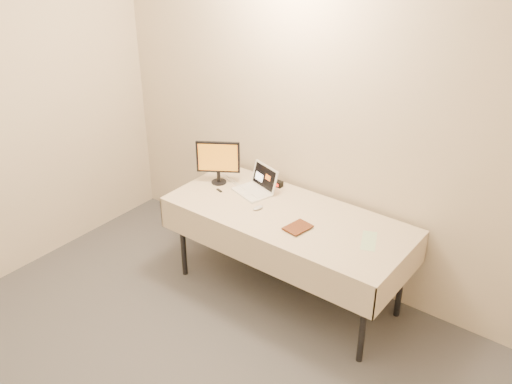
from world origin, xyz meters
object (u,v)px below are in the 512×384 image
Objects in this scene: table at (288,221)px; book at (291,213)px; monitor at (218,159)px; laptop at (257,186)px.

book is (0.10, -0.12, 0.16)m from table.
monitor is at bearing 174.25° from table.
book reaches higher than table.
laptop is 0.98× the size of monitor.
laptop is (-0.39, 0.14, 0.11)m from table.
monitor reaches higher than table.
table is 0.22m from book.
monitor reaches higher than laptop.
laptop reaches higher than table.
laptop is 0.56m from book.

